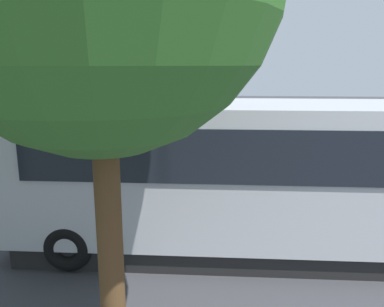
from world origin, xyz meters
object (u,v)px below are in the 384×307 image
Objects in this scene: tour_bus at (258,179)px; spectator_left at (247,171)px; spectator_centre at (203,170)px; stunt_motorcycle at (110,139)px; traffic_cone at (141,161)px; spectator_far_left at (284,178)px; parked_motorcycle_silver at (291,201)px.

tour_bus is 2.84m from spectator_left.
tour_bus is 6.04× the size of spectator_centre.
spectator_left is at bearing -88.53° from tour_bus.
traffic_cone is (-1.41, 0.65, -0.73)m from stunt_motorcycle.
spectator_far_left is 6.58m from traffic_cone.
stunt_motorcycle reaches higher than spectator_centre.
spectator_left is at bearing -35.05° from parked_motorcycle_silver.
tour_bus is at bearing 91.47° from spectator_left.
spectator_far_left is at bearing 142.33° from stunt_motorcycle.
tour_bus is 6.60× the size of spectator_far_left.
stunt_motorcycle is (6.52, -5.42, 0.56)m from parked_motorcycle_silver.
tour_bus reaches higher than spectator_left.
spectator_left is 0.97× the size of spectator_centre.
spectator_left reaches higher than parked_motorcycle_silver.
spectator_centre is 2.59m from parked_motorcycle_silver.
tour_bus is 7.96m from traffic_cone.
spectator_centre is (1.24, 0.05, 0.04)m from spectator_left.
spectator_far_left is 8.05m from stunt_motorcycle.
parked_motorcycle_silver is at bearing 140.23° from stunt_motorcycle.
spectator_left is 1.52m from parked_motorcycle_silver.
spectator_left is 7.07m from stunt_motorcycle.
spectator_left is at bearing -16.88° from spectator_far_left.
traffic_cone is (2.71, -4.01, -0.78)m from spectator_centre.
spectator_centre is 4.90m from traffic_cone.
parked_motorcycle_silver is 6.99m from traffic_cone.
spectator_centre is 0.89× the size of parked_motorcycle_silver.
traffic_cone is at bearing -43.05° from parked_motorcycle_silver.
spectator_centre is at bearing -17.57° from parked_motorcycle_silver.
parked_motorcycle_silver is at bearing -118.93° from tour_bus.
parked_motorcycle_silver is at bearing 162.43° from spectator_centre.
spectator_centre is at bearing 2.40° from spectator_left.
spectator_left is at bearing 134.94° from traffic_cone.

